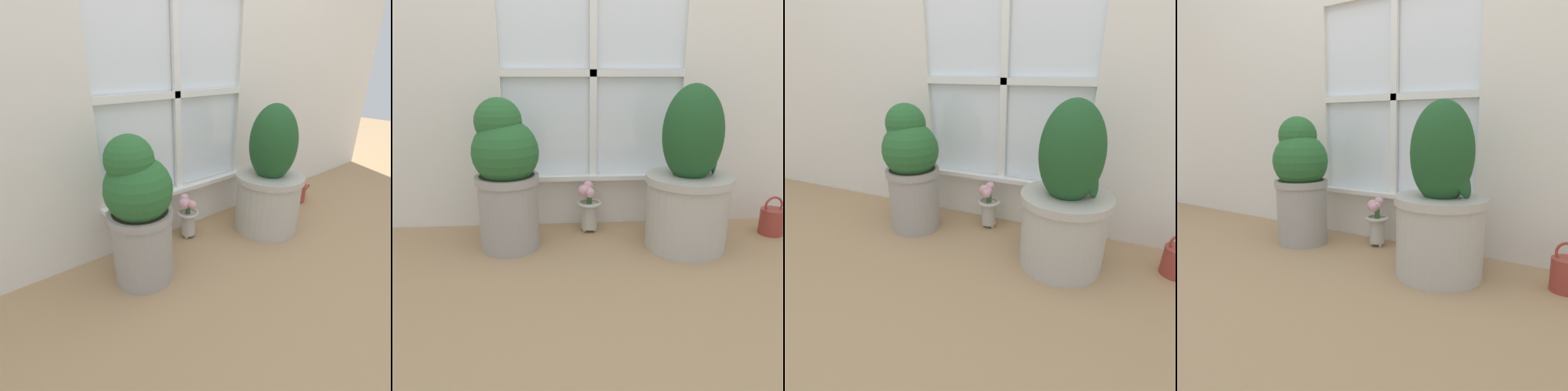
# 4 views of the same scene
# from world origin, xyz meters

# --- Properties ---
(ground_plane) EXTENTS (10.00, 10.00, 0.00)m
(ground_plane) POSITION_xyz_m (0.00, 0.00, 0.00)
(ground_plane) COLOR tan
(potted_plant_left) EXTENTS (0.30, 0.30, 0.70)m
(potted_plant_left) POSITION_xyz_m (-0.42, 0.22, 0.36)
(potted_plant_left) COLOR #9E9993
(potted_plant_left) RESTS_ON ground_plane
(potted_plant_right) EXTENTS (0.40, 0.40, 0.76)m
(potted_plant_right) POSITION_xyz_m (0.42, 0.17, 0.32)
(potted_plant_right) COLOR #B7B2A8
(potted_plant_right) RESTS_ON ground_plane
(flower_vase) EXTENTS (0.13, 0.13, 0.27)m
(flower_vase) POSITION_xyz_m (-0.03, 0.38, 0.14)
(flower_vase) COLOR #BCB7AD
(flower_vase) RESTS_ON ground_plane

